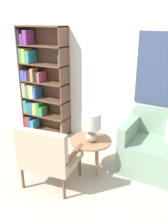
# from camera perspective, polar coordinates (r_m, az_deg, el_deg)

# --- Properties ---
(ground_plane) EXTENTS (14.00, 14.00, 0.00)m
(ground_plane) POSITION_cam_1_polar(r_m,az_deg,el_deg) (3.20, -12.16, -21.00)
(ground_plane) COLOR #B2A899
(wall_back) EXTENTS (6.40, 0.08, 2.70)m
(wall_back) POSITION_cam_1_polar(r_m,az_deg,el_deg) (4.15, 6.02, 10.14)
(wall_back) COLOR silver
(wall_back) RESTS_ON ground_plane
(bookshelf) EXTENTS (0.95, 0.30, 1.98)m
(bookshelf) POSITION_cam_1_polar(r_m,az_deg,el_deg) (4.79, -10.37, 6.59)
(bookshelf) COLOR brown
(bookshelf) RESTS_ON ground_plane
(armchair) EXTENTS (0.76, 0.70, 0.86)m
(armchair) POSITION_cam_1_polar(r_m,az_deg,el_deg) (3.24, -8.46, -9.68)
(armchair) COLOR brown
(armchair) RESTS_ON ground_plane
(side_table) EXTENTS (0.59, 0.59, 0.50)m
(side_table) POSITION_cam_1_polar(r_m,az_deg,el_deg) (3.55, 1.56, -7.03)
(side_table) COLOR #99704C
(side_table) RESTS_ON ground_plane
(table_lamp) EXTENTS (0.26, 0.26, 0.42)m
(table_lamp) POSITION_cam_1_polar(r_m,az_deg,el_deg) (3.38, 1.71, -2.78)
(table_lamp) COLOR #A59E93
(table_lamp) RESTS_ON side_table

